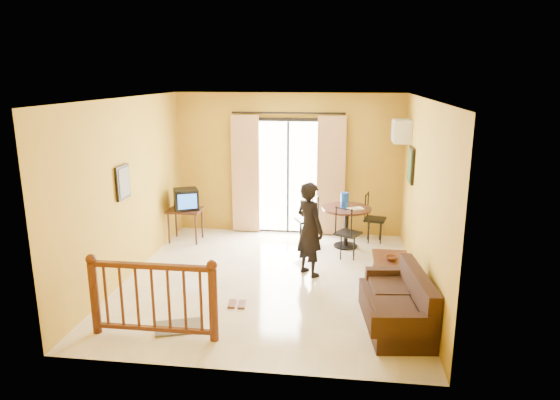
# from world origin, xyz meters

# --- Properties ---
(ground) EXTENTS (5.00, 5.00, 0.00)m
(ground) POSITION_xyz_m (0.00, 0.00, 0.00)
(ground) COLOR beige
(ground) RESTS_ON ground
(room_shell) EXTENTS (5.00, 5.00, 5.00)m
(room_shell) POSITION_xyz_m (0.00, 0.00, 1.70)
(room_shell) COLOR white
(room_shell) RESTS_ON ground
(balcony_door) EXTENTS (2.25, 0.14, 2.46)m
(balcony_door) POSITION_xyz_m (0.00, 2.43, 1.19)
(balcony_door) COLOR black
(balcony_door) RESTS_ON ground
(tv_table) EXTENTS (0.63, 0.53, 0.63)m
(tv_table) POSITION_xyz_m (-1.90, 1.69, 0.55)
(tv_table) COLOR black
(tv_table) RESTS_ON ground
(television) EXTENTS (0.57, 0.54, 0.40)m
(television) POSITION_xyz_m (-1.87, 1.68, 0.83)
(television) COLOR black
(television) RESTS_ON tv_table
(picture_left) EXTENTS (0.05, 0.42, 0.52)m
(picture_left) POSITION_xyz_m (-2.22, -0.20, 1.55)
(picture_left) COLOR black
(picture_left) RESTS_ON room_shell
(dining_table) EXTENTS (0.91, 0.91, 0.76)m
(dining_table) POSITION_xyz_m (1.17, 1.73, 0.60)
(dining_table) COLOR black
(dining_table) RESTS_ON ground
(water_jug) EXTENTS (0.15, 0.15, 0.28)m
(water_jug) POSITION_xyz_m (1.13, 1.73, 0.90)
(water_jug) COLOR #123BB2
(water_jug) RESTS_ON dining_table
(serving_tray) EXTENTS (0.33, 0.28, 0.02)m
(serving_tray) POSITION_xyz_m (1.32, 1.63, 0.77)
(serving_tray) COLOR beige
(serving_tray) RESTS_ON dining_table
(dining_chairs) EXTENTS (1.80, 1.45, 0.95)m
(dining_chairs) POSITION_xyz_m (1.11, 1.70, 0.00)
(dining_chairs) COLOR black
(dining_chairs) RESTS_ON ground
(air_conditioner) EXTENTS (0.31, 0.60, 0.40)m
(air_conditioner) POSITION_xyz_m (2.09, 1.95, 2.15)
(air_conditioner) COLOR white
(air_conditioner) RESTS_ON room_shell
(botanical_print) EXTENTS (0.05, 0.50, 0.60)m
(botanical_print) POSITION_xyz_m (2.22, 1.30, 1.65)
(botanical_print) COLOR black
(botanical_print) RESTS_ON room_shell
(coffee_table) EXTENTS (0.54, 0.97, 0.43)m
(coffee_table) POSITION_xyz_m (1.85, -0.02, 0.29)
(coffee_table) COLOR black
(coffee_table) RESTS_ON ground
(bowl) EXTENTS (0.20, 0.20, 0.06)m
(bowl) POSITION_xyz_m (1.85, -0.01, 0.46)
(bowl) COLOR #502A1B
(bowl) RESTS_ON coffee_table
(sofa) EXTENTS (0.88, 1.62, 0.74)m
(sofa) POSITION_xyz_m (1.85, -1.26, 0.28)
(sofa) COLOR black
(sofa) RESTS_ON ground
(standing_person) EXTENTS (0.65, 0.65, 1.52)m
(standing_person) POSITION_xyz_m (0.59, 0.32, 0.76)
(standing_person) COLOR black
(standing_person) RESTS_ON ground
(stair_balustrade) EXTENTS (1.63, 0.13, 1.04)m
(stair_balustrade) POSITION_xyz_m (-1.15, -1.90, 0.56)
(stair_balustrade) COLOR #471E0F
(stair_balustrade) RESTS_ON ground
(doormat) EXTENTS (0.70, 0.58, 0.02)m
(doormat) POSITION_xyz_m (-0.92, -1.66, 0.01)
(doormat) COLOR #585346
(doormat) RESTS_ON ground
(sandals) EXTENTS (0.27, 0.26, 0.03)m
(sandals) POSITION_xyz_m (-0.33, -0.94, 0.01)
(sandals) COLOR #502A1B
(sandals) RESTS_ON ground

